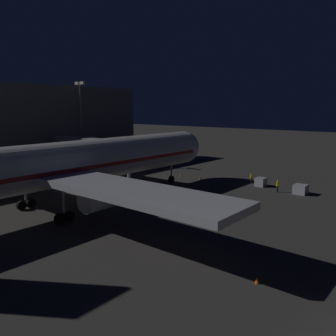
% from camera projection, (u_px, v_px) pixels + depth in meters
% --- Properties ---
extents(ground_plane, '(320.00, 320.00, 0.00)m').
position_uv_depth(ground_plane, '(130.00, 193.00, 52.92)').
color(ground_plane, '#383533').
extents(airliner_at_gate, '(51.19, 58.62, 17.74)m').
position_uv_depth(airliner_at_gate, '(52.00, 167.00, 42.19)').
color(airliner_at_gate, silver).
rests_on(airliner_at_gate, ground_plane).
extents(jet_bridge, '(23.03, 3.40, 7.39)m').
position_uv_depth(jet_bridge, '(101.00, 146.00, 63.32)').
color(jet_bridge, '#9E9E99').
rests_on(jet_bridge, ground_plane).
extents(apron_floodlight_mast, '(2.90, 0.50, 18.16)m').
position_uv_depth(apron_floodlight_mast, '(81.00, 118.00, 75.18)').
color(apron_floodlight_mast, '#59595E').
rests_on(apron_floodlight_mast, ground_plane).
extents(baggage_container_near_belt, '(1.53, 1.71, 1.40)m').
position_uv_depth(baggage_container_near_belt, '(261.00, 182.00, 57.70)').
color(baggage_container_near_belt, '#B7BABF').
rests_on(baggage_container_near_belt, ground_plane).
extents(baggage_container_mid_row, '(1.85, 1.85, 1.43)m').
position_uv_depth(baggage_container_mid_row, '(301.00, 189.00, 52.45)').
color(baggage_container_mid_row, '#B7BABF').
rests_on(baggage_container_mid_row, ground_plane).
extents(ground_crew_near_nose_gear, '(0.40, 0.40, 1.79)m').
position_uv_depth(ground_crew_near_nose_gear, '(251.00, 178.00, 59.86)').
color(ground_crew_near_nose_gear, black).
rests_on(ground_crew_near_nose_gear, ground_plane).
extents(ground_crew_by_belt_loader, '(0.40, 0.40, 1.86)m').
position_uv_depth(ground_crew_by_belt_loader, '(278.00, 186.00, 53.55)').
color(ground_crew_by_belt_loader, black).
rests_on(ground_crew_by_belt_loader, ground_plane).
extents(traffic_cone_nose_port, '(0.36, 0.36, 0.55)m').
position_uv_depth(traffic_cone_nose_port, '(200.00, 178.00, 63.19)').
color(traffic_cone_nose_port, orange).
rests_on(traffic_cone_nose_port, ground_plane).
extents(traffic_cone_nose_starboard, '(0.36, 0.36, 0.55)m').
position_uv_depth(traffic_cone_nose_starboard, '(181.00, 175.00, 65.97)').
color(traffic_cone_nose_starboard, orange).
rests_on(traffic_cone_nose_starboard, ground_plane).
extents(traffic_cone_wingtip_svc_side, '(0.36, 0.36, 0.55)m').
position_uv_depth(traffic_cone_wingtip_svc_side, '(257.00, 280.00, 25.79)').
color(traffic_cone_wingtip_svc_side, orange).
rests_on(traffic_cone_wingtip_svc_side, ground_plane).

